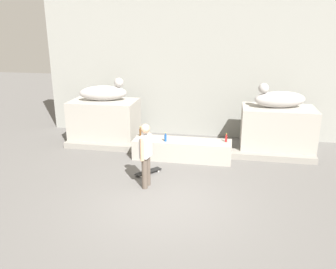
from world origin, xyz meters
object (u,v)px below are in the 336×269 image
skateboard (148,172)px  bottle_red (226,139)px  statue_reclining_left (104,92)px  skater (146,153)px  statue_reclining_right (279,99)px  bottle_blue (165,138)px  bottle_brown (140,132)px

skateboard → bottle_red: bottle_red is taller
statue_reclining_left → skater: bearing=-69.1°
skateboard → bottle_red: size_ratio=2.78×
statue_reclining_right → statue_reclining_left: bearing=-12.7°
statue_reclining_left → statue_reclining_right: bearing=-13.9°
skater → bottle_blue: (0.14, 1.90, -0.21)m
skateboard → skater: bearing=-129.2°
bottle_blue → bottle_brown: bearing=158.6°
statue_reclining_left → skateboard: bearing=-63.3°
skater → bottle_blue: skater is taller
bottle_red → skater: bearing=-131.9°
skateboard → bottle_blue: bottle_blue is taller
statue_reclining_left → skateboard: 3.67m
statue_reclining_right → skateboard: statue_reclining_right is taller
skater → skateboard: bearing=19.7°
skater → bottle_blue: size_ratio=6.07×
statue_reclining_left → bottle_red: 4.46m
skater → skateboard: 1.17m
statue_reclining_left → skateboard: statue_reclining_left is taller
skateboard → bottle_blue: (0.28, 1.11, 0.65)m
statue_reclining_right → bottle_red: 2.16m
bottle_blue → skater: bearing=-94.2°
skater → statue_reclining_right: bearing=-37.6°
bottle_red → statue_reclining_right: bearing=34.7°
statue_reclining_right → skateboard: size_ratio=2.29×
statue_reclining_left → skater: statue_reclining_left is taller
skateboard → bottle_brown: 1.71m
skater → bottle_red: (1.95, 2.16, -0.21)m
statue_reclining_left → bottle_brown: 2.10m
bottle_brown → bottle_red: size_ratio=1.17×
bottle_blue → bottle_red: size_ratio=1.04×
skateboard → bottle_red: 2.58m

